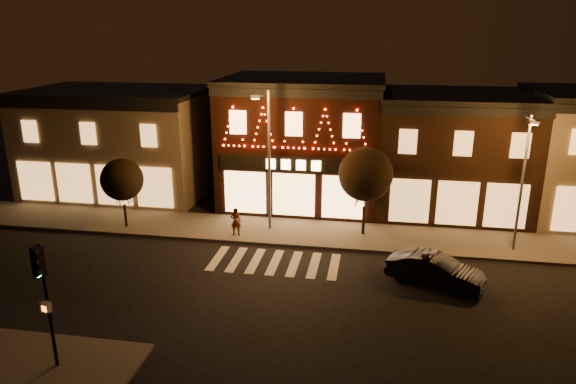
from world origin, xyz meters
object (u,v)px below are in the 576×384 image
(dark_sedan, at_px, (435,270))
(pedestrian, at_px, (236,221))
(streetlamp_mid, at_px, (267,151))
(traffic_signal_near, at_px, (43,283))

(dark_sedan, height_order, pedestrian, pedestrian)
(streetlamp_mid, xyz_separation_m, pedestrian, (-1.61, -1.12, -3.87))
(streetlamp_mid, bearing_deg, dark_sedan, -43.05)
(streetlamp_mid, height_order, pedestrian, streetlamp_mid)
(streetlamp_mid, bearing_deg, traffic_signal_near, -121.61)
(traffic_signal_near, distance_m, dark_sedan, 16.34)
(dark_sedan, bearing_deg, streetlamp_mid, 81.35)
(dark_sedan, distance_m, pedestrian, 11.22)
(streetlamp_mid, relative_size, pedestrian, 4.98)
(pedestrian, bearing_deg, traffic_signal_near, 75.06)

